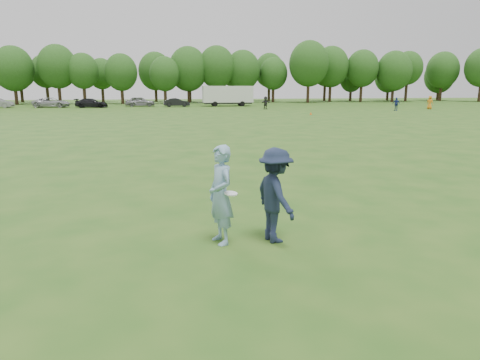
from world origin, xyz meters
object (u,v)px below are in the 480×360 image
Objects in this scene: player_far_d at (266,103)px; car_f at (177,102)px; car_c at (52,103)px; defender at (275,195)px; player_far_b at (396,104)px; cargo_trailer at (228,95)px; player_far_c at (430,103)px; field_cone at (311,113)px; car_e at (140,102)px; thrower at (221,195)px; car_d at (91,103)px.

player_far_d is 15.28m from car_f.
defender is at bearing -159.07° from car_c.
player_far_b is 26.12m from cargo_trailer.
player_far_c is at bearing -115.57° from car_f.
player_far_c is at bearing -28.30° from cargo_trailer.
defender is 6.56× the size of field_cone.
cargo_trailer reaches higher than car_e.
player_far_d is at bearing 148.39° from thrower.
cargo_trailer reaches higher than car_c.
cargo_trailer is (-20.00, 16.77, 0.92)m from player_far_b.
car_d is 7.36m from car_e.
car_d is at bearing 173.89° from thrower.
car_e is 1.13× the size of car_f.
player_far_d reaches higher than car_c.
player_far_c is 0.41× the size of car_e.
defender reaches higher than player_far_b.
player_far_c is (34.24, 46.96, -0.06)m from defender.
car_e is at bearing 177.92° from cargo_trailer.
car_d is 0.52× the size of cargo_trailer.
thrower reaches higher than player_far_d.
car_e is at bearing 130.84° from field_cone.
player_far_b is at bearing -51.86° from player_far_d.
thrower is 61.86m from car_e.
car_d is 1.17× the size of car_f.
field_cone is at bearing 76.63° from player_far_c.
car_c is at bearing 130.78° from player_far_d.
player_far_d is 0.44× the size of car_f.
car_c is at bearing 78.51° from car_d.
player_far_b is at bearing -123.84° from car_f.
defender is 0.22× the size of cargo_trailer.
car_c is 40.19m from field_cone.
player_far_b is 0.93× the size of player_far_c.
thrower is at bearing -134.61° from player_far_d.
car_e is at bearing 117.71° from player_far_d.
field_cone is at bearing -151.07° from car_f.
field_cone is at bearing 140.98° from thrower.
thrower is 1.19× the size of player_far_b.
player_far_c reaches higher than field_cone.
car_e is (13.04, 0.56, 0.04)m from car_c.
car_c is 1.16× the size of car_e.
thrower is 63.70m from car_c.
field_cone is (27.09, -20.91, -0.53)m from car_d.
cargo_trailer is at bearing -86.34° from car_c.
defender is 62.04m from car_e.
defender reaches higher than car_c.
defender is at bearing -133.39° from player_far_d.
player_far_b reaches higher than car_e.
thrower reaches higher than player_far_c.
defender is 1.06× the size of player_far_c.
player_far_c is 0.39× the size of car_d.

